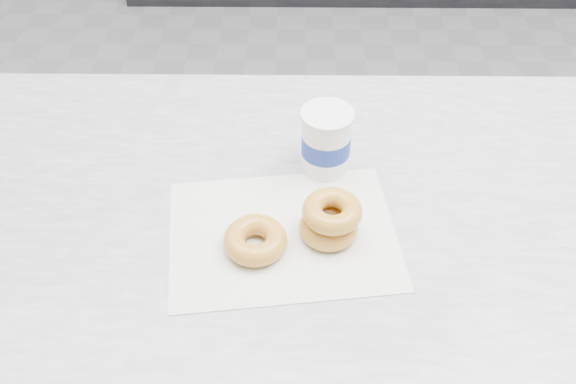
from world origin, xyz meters
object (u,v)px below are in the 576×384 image
Objects in this scene: donut_single at (255,240)px; coffee_cup at (326,140)px; donut_stack at (330,219)px; counter at (453,365)px.

coffee_cup is at bearing 59.23° from donut_single.
donut_stack reaches higher than donut_single.
donut_single is 0.83× the size of coffee_cup.
donut_stack is (-0.28, -0.05, 0.48)m from counter.
donut_stack is 1.11× the size of coffee_cup.
donut_stack is at bearing 14.93° from donut_single.
counter is 32.25× the size of donut_single.
donut_single is at bearing -112.91° from coffee_cup.
counter is 26.76× the size of coffee_cup.
donut_single is at bearing -168.86° from counter.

